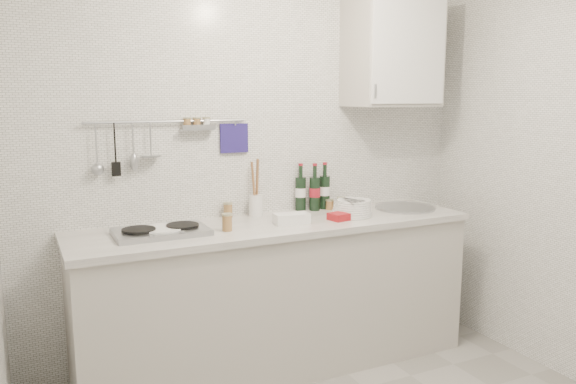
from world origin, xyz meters
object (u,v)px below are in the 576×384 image
object	(u,v)px
wall_cabinet	(393,53)
utensil_crock	(256,202)
plate_stack_sink	(352,208)
wine_bottles	(313,187)
plate_stack_hob	(161,231)

from	to	relation	value
wall_cabinet	utensil_crock	world-z (taller)	wall_cabinet
plate_stack_sink	wine_bottles	world-z (taller)	wine_bottles
wall_cabinet	plate_stack_hob	world-z (taller)	wall_cabinet
wall_cabinet	plate_stack_sink	distance (m)	1.07
wall_cabinet	utensil_crock	distance (m)	1.34
wine_bottles	utensil_crock	bearing A→B (deg)	-178.00
plate_stack_sink	utensil_crock	size ratio (longest dim) A/B	0.76
wall_cabinet	plate_stack_sink	size ratio (longest dim) A/B	2.52
plate_stack_sink	wall_cabinet	bearing A→B (deg)	21.78
plate_stack_sink	wine_bottles	xyz separation A→B (m)	(-0.13, 0.27, 0.11)
plate_stack_hob	wine_bottles	distance (m)	1.11
plate_stack_hob	wine_bottles	xyz separation A→B (m)	(1.08, 0.24, 0.14)
plate_stack_hob	wine_bottles	world-z (taller)	wine_bottles
wall_cabinet	plate_stack_sink	xyz separation A→B (m)	(-0.39, -0.16, -0.98)
plate_stack_sink	wine_bottles	bearing A→B (deg)	115.67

